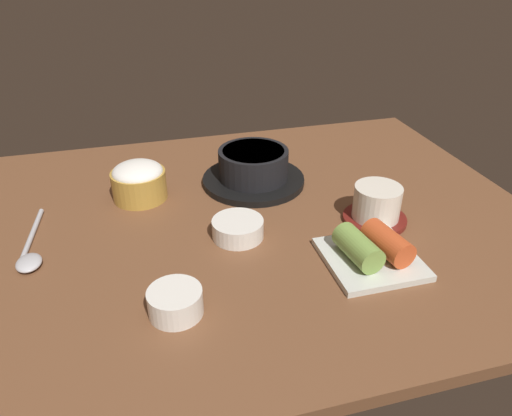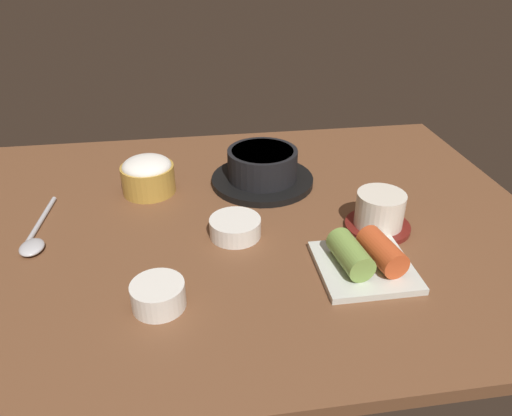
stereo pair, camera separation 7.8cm
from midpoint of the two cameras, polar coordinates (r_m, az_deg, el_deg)
name	(u,v)px [view 1 (the left image)]	position (r cm, az deg, el deg)	size (l,w,h in cm)	color
dining_table	(242,224)	(81.32, -4.48, -2.01)	(100.00, 76.00, 2.00)	brown
stone_pot	(253,168)	(90.76, -2.77, 4.67)	(19.39, 19.39, 6.80)	black
rice_bowl	(139,180)	(88.81, -16.23, 3.10)	(9.65, 9.65, 6.88)	#B78C38
tea_cup_with_saucer	(376,205)	(80.14, 11.46, 0.27)	(10.52, 10.52, 6.36)	maroon
banchan_cup_center	(238,228)	(75.58, -5.13, -2.46)	(8.15, 8.15, 2.97)	white
kimchi_plate	(372,251)	(70.77, 10.56, -5.14)	(13.29, 13.29, 4.92)	silver
side_bowl_near	(175,301)	(62.80, -13.16, -10.88)	(6.99, 6.99, 3.47)	white
spoon	(30,254)	(80.56, -27.85, -4.90)	(3.60, 18.11, 1.35)	#B7B7BC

